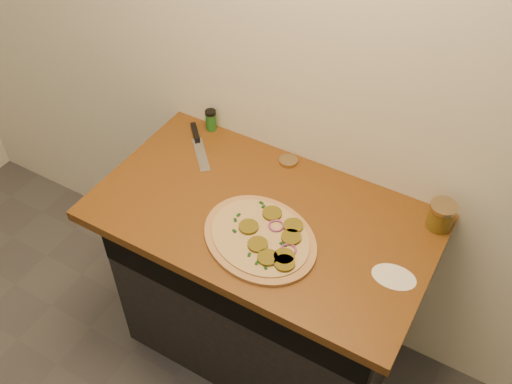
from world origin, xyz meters
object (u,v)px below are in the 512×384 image
Objects in this scene: chefs_knife at (198,142)px; salsa_jar at (441,215)px; spice_shaker at (211,120)px; pizza at (262,238)px.

salsa_jar is (0.96, 0.05, 0.05)m from chefs_knife.
salsa_jar reaches higher than spice_shaker.
chefs_knife is 0.96m from salsa_jar.
pizza is at bearing -143.69° from salsa_jar.
spice_shaker reaches higher than chefs_knife.
pizza is 2.33× the size of chefs_knife.
spice_shaker reaches higher than pizza.
pizza is 5.40× the size of salsa_jar.
salsa_jar reaches higher than chefs_knife.
salsa_jar is (0.49, 0.36, 0.04)m from pizza.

